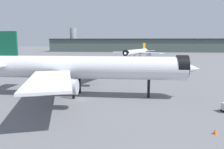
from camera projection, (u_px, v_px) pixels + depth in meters
ground at (81, 99)px, 51.51m from camera, size 900.00×900.00×0.00m
airliner_near_gate at (85, 68)px, 53.56m from camera, size 55.61×50.78×16.23m
airliner_far_taxiway at (137, 52)px, 162.03m from camera, size 38.47×42.80×11.74m
terminal_building at (148, 45)px, 264.96m from camera, size 245.75×31.40×29.33m
traffic_cone_near_nose at (215, 132)px, 32.27m from camera, size 0.63×0.63×0.79m
traffic_cone_wingtip at (118, 74)px, 86.72m from camera, size 0.56×0.56×0.70m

